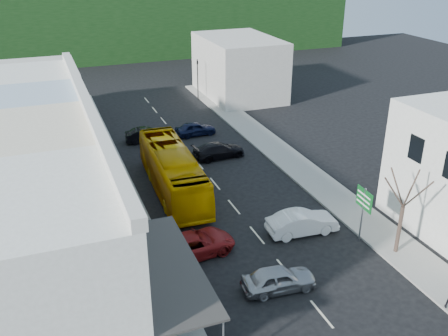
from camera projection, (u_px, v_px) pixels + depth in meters
ground at (257, 235)px, 32.17m from camera, size 120.00×120.00×0.00m
sidewalk_left at (114, 187)px, 38.22m from camera, size 3.00×52.00×0.15m
sidewalk_right at (289, 160)px, 43.06m from camera, size 3.00×52.00×0.15m
shopfront_row at (41, 178)px, 30.72m from camera, size 8.25×30.00×8.00m
distant_block_left at (38, 97)px, 50.01m from camera, size 8.00×10.00×6.00m
distant_block_right at (239, 67)px, 59.78m from camera, size 8.00×12.00×7.00m
hillside at (92, 9)px, 84.25m from camera, size 80.00×26.00×14.00m
bus at (173, 172)px, 37.23m from camera, size 2.90×11.68×3.10m
car_silver at (279, 279)px, 26.88m from camera, size 4.53×2.14×1.40m
car_white at (302, 223)px, 32.13m from camera, size 4.50×2.06×1.40m
car_red at (193, 245)px, 29.89m from camera, size 4.81×2.50×1.40m
car_black_near at (219, 150)px, 43.40m from camera, size 4.62×2.15×1.40m
car_navy_mid at (195, 128)px, 48.38m from camera, size 4.46×1.95×1.40m
car_black_far at (147, 135)px, 46.84m from camera, size 4.57×2.27×1.40m
pedestrian_left at (117, 224)px, 31.52m from camera, size 0.47×0.64×1.70m
direction_sign at (362, 215)px, 30.85m from camera, size 0.37×1.67×3.68m
street_tree at (403, 207)px, 28.97m from camera, size 2.52×2.52×6.43m
traffic_signal at (198, 80)px, 58.53m from camera, size 1.12×1.29×4.84m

